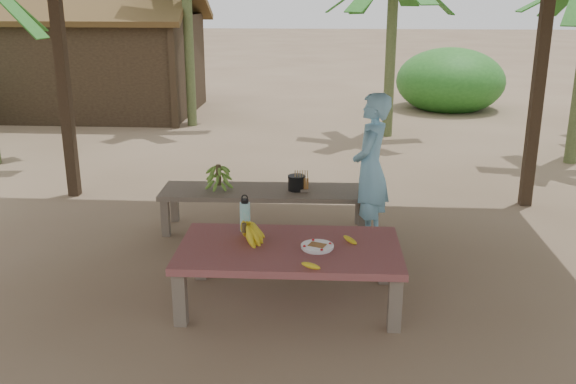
# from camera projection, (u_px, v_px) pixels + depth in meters

# --- Properties ---
(ground) EXTENTS (80.00, 80.00, 0.00)m
(ground) POSITION_uv_depth(u_px,v_px,m) (280.00, 278.00, 5.78)
(ground) COLOR brown
(ground) RESTS_ON ground
(work_table) EXTENTS (1.81, 1.02, 0.50)m
(work_table) POSITION_uv_depth(u_px,v_px,m) (289.00, 254.00, 5.22)
(work_table) COLOR brown
(work_table) RESTS_ON ground
(bench) EXTENTS (2.22, 0.67, 0.45)m
(bench) POSITION_uv_depth(u_px,v_px,m) (265.00, 195.00, 6.86)
(bench) COLOR brown
(bench) RESTS_ON ground
(ripe_banana_bunch) EXTENTS (0.38, 0.36, 0.19)m
(ripe_banana_bunch) POSITION_uv_depth(u_px,v_px,m) (244.00, 232.00, 5.25)
(ripe_banana_bunch) COLOR yellow
(ripe_banana_bunch) RESTS_ON work_table
(plate) EXTENTS (0.27, 0.27, 0.04)m
(plate) POSITION_uv_depth(u_px,v_px,m) (317.00, 247.00, 5.14)
(plate) COLOR white
(plate) RESTS_ON work_table
(loose_banana_front) EXTENTS (0.16, 0.08, 0.04)m
(loose_banana_front) POSITION_uv_depth(u_px,v_px,m) (311.00, 266.00, 4.78)
(loose_banana_front) COLOR yellow
(loose_banana_front) RESTS_ON work_table
(loose_banana_side) EXTENTS (0.14, 0.15, 0.04)m
(loose_banana_side) POSITION_uv_depth(u_px,v_px,m) (350.00, 240.00, 5.27)
(loose_banana_side) COLOR yellow
(loose_banana_side) RESTS_ON work_table
(water_flask) EXTENTS (0.09, 0.09, 0.33)m
(water_flask) POSITION_uv_depth(u_px,v_px,m) (245.00, 216.00, 5.49)
(water_flask) COLOR #3FC7C5
(water_flask) RESTS_ON work_table
(green_banana_stalk) EXTENTS (0.26, 0.26, 0.28)m
(green_banana_stalk) POSITION_uv_depth(u_px,v_px,m) (219.00, 176.00, 6.82)
(green_banana_stalk) COLOR #598C2D
(green_banana_stalk) RESTS_ON bench
(cooking_pot) EXTENTS (0.18, 0.18, 0.15)m
(cooking_pot) POSITION_uv_depth(u_px,v_px,m) (297.00, 183.00, 6.81)
(cooking_pot) COLOR black
(cooking_pot) RESTS_ON bench
(skewer_rack) EXTENTS (0.18, 0.09, 0.24)m
(skewer_rack) POSITION_uv_depth(u_px,v_px,m) (301.00, 181.00, 6.75)
(skewer_rack) COLOR #A57F47
(skewer_rack) RESTS_ON bench
(woman) EXTENTS (0.51, 0.64, 1.53)m
(woman) POSITION_uv_depth(u_px,v_px,m) (371.00, 169.00, 6.46)
(woman) COLOR #78BCE2
(woman) RESTS_ON ground
(hut) EXTENTS (4.40, 3.43, 2.85)m
(hut) POSITION_uv_depth(u_px,v_px,m) (96.00, 60.00, 13.36)
(hut) COLOR black
(hut) RESTS_ON ground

